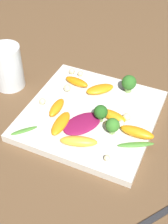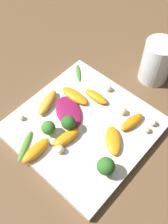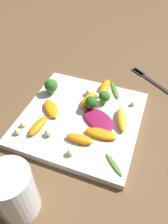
% 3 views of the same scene
% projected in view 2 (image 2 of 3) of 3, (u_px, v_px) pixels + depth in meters
% --- Properties ---
extents(ground_plane, '(2.40, 2.40, 0.00)m').
position_uv_depth(ground_plane, '(83.00, 128.00, 0.62)').
color(ground_plane, brown).
extents(plate, '(0.30, 0.30, 0.02)m').
position_uv_depth(plate, '(83.00, 126.00, 0.62)').
color(plate, silver).
rests_on(plate, ground_plane).
extents(drinking_glass, '(0.08, 0.08, 0.12)m').
position_uv_depth(drinking_glass, '(157.00, 62.00, 0.67)').
color(drinking_glass, white).
rests_on(drinking_glass, ground_plane).
extents(radicchio_leaf_0, '(0.11, 0.10, 0.01)m').
position_uv_depth(radicchio_leaf_0, '(69.00, 111.00, 0.62)').
color(radicchio_leaf_0, maroon).
rests_on(radicchio_leaf_0, plate).
extents(orange_segment_0, '(0.08, 0.03, 0.02)m').
position_uv_depth(orange_segment_0, '(75.00, 96.00, 0.65)').
color(orange_segment_0, orange).
rests_on(orange_segment_0, plate).
extents(orange_segment_1, '(0.04, 0.07, 0.02)m').
position_uv_depth(orange_segment_1, '(67.00, 138.00, 0.58)').
color(orange_segment_1, orange).
rests_on(orange_segment_1, plate).
extents(orange_segment_2, '(0.03, 0.08, 0.02)m').
position_uv_depth(orange_segment_2, '(36.00, 150.00, 0.56)').
color(orange_segment_2, orange).
rests_on(orange_segment_2, plate).
extents(orange_segment_3, '(0.07, 0.03, 0.02)m').
position_uv_depth(orange_segment_3, '(96.00, 97.00, 0.64)').
color(orange_segment_3, orange).
rests_on(orange_segment_3, plate).
extents(orange_segment_4, '(0.03, 0.07, 0.02)m').
position_uv_depth(orange_segment_4, '(132.00, 122.00, 0.60)').
color(orange_segment_4, orange).
rests_on(orange_segment_4, plate).
extents(orange_segment_5, '(0.05, 0.08, 0.02)m').
position_uv_depth(orange_segment_5, '(47.00, 102.00, 0.63)').
color(orange_segment_5, '#FCAD33').
rests_on(orange_segment_5, plate).
extents(orange_segment_6, '(0.07, 0.07, 0.02)m').
position_uv_depth(orange_segment_6, '(113.00, 140.00, 0.58)').
color(orange_segment_6, orange).
rests_on(orange_segment_6, plate).
extents(broccoli_floret_0, '(0.04, 0.04, 0.05)m').
position_uv_depth(broccoli_floret_0, '(106.00, 167.00, 0.52)').
color(broccoli_floret_0, '#84AD5B').
rests_on(broccoli_floret_0, plate).
extents(broccoli_floret_1, '(0.03, 0.03, 0.04)m').
position_uv_depth(broccoli_floret_1, '(68.00, 123.00, 0.58)').
color(broccoli_floret_1, '#7A9E51').
rests_on(broccoli_floret_1, plate).
extents(broccoli_floret_2, '(0.03, 0.03, 0.04)m').
position_uv_depth(broccoli_floret_2, '(48.00, 128.00, 0.58)').
color(broccoli_floret_2, '#84AD5B').
rests_on(broccoli_floret_2, plate).
extents(arugula_sprig_0, '(0.05, 0.08, 0.01)m').
position_uv_depth(arugula_sprig_0, '(25.00, 146.00, 0.57)').
color(arugula_sprig_0, '#47842D').
rests_on(arugula_sprig_0, plate).
extents(arugula_sprig_1, '(0.05, 0.05, 0.00)m').
position_uv_depth(arugula_sprig_1, '(78.00, 73.00, 0.70)').
color(arugula_sprig_1, '#47842D').
rests_on(arugula_sprig_1, plate).
extents(macadamia_nut_0, '(0.02, 0.02, 0.02)m').
position_uv_depth(macadamia_nut_0, '(60.00, 149.00, 0.56)').
color(macadamia_nut_0, beige).
rests_on(macadamia_nut_0, plate).
extents(macadamia_nut_1, '(0.02, 0.02, 0.02)m').
position_uv_depth(macadamia_nut_1, '(109.00, 88.00, 0.66)').
color(macadamia_nut_1, beige).
rests_on(macadamia_nut_1, plate).
extents(macadamia_nut_2, '(0.02, 0.02, 0.02)m').
position_uv_depth(macadamia_nut_2, '(44.00, 109.00, 0.62)').
color(macadamia_nut_2, beige).
rests_on(macadamia_nut_2, plate).
extents(macadamia_nut_3, '(0.02, 0.02, 0.02)m').
position_uv_depth(macadamia_nut_3, '(153.00, 123.00, 0.60)').
color(macadamia_nut_3, beige).
rests_on(macadamia_nut_3, plate).
extents(macadamia_nut_4, '(0.02, 0.02, 0.02)m').
position_uv_depth(macadamia_nut_4, '(54.00, 142.00, 0.57)').
color(macadamia_nut_4, beige).
rests_on(macadamia_nut_4, plate).
extents(macadamia_nut_5, '(0.01, 0.01, 0.01)m').
position_uv_depth(macadamia_nut_5, '(22.00, 118.00, 0.61)').
color(macadamia_nut_5, beige).
rests_on(macadamia_nut_5, plate).
extents(macadamia_nut_6, '(0.01, 0.01, 0.01)m').
position_uv_depth(macadamia_nut_6, '(147.00, 130.00, 0.59)').
color(macadamia_nut_6, beige).
rests_on(macadamia_nut_6, plate).
extents(macadamia_nut_7, '(0.02, 0.02, 0.02)m').
position_uv_depth(macadamia_nut_7, '(123.00, 111.00, 0.62)').
color(macadamia_nut_7, beige).
rests_on(macadamia_nut_7, plate).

